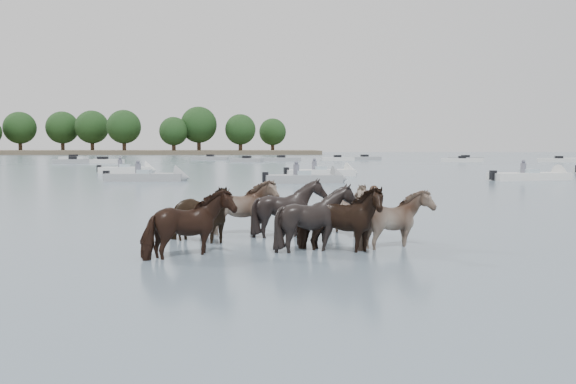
{
  "coord_description": "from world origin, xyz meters",
  "views": [
    {
      "loc": [
        -2.48,
        -13.7,
        2.21
      ],
      "look_at": [
        -2.09,
        0.76,
        1.1
      ],
      "focal_mm": 37.7,
      "sensor_mm": 36.0,
      "label": 1
    }
  ],
  "objects": [
    {
      "name": "ground",
      "position": [
        0.0,
        0.0,
        0.0
      ],
      "size": [
        400.0,
        400.0,
        0.0
      ],
      "primitive_type": "plane",
      "color": "slate",
      "rests_on": "ground"
    },
    {
      "name": "shoreline",
      "position": [
        -70.0,
        150.0,
        0.5
      ],
      "size": [
        160.0,
        30.0,
        1.0
      ],
      "primitive_type": "cube",
      "color": "#4C4233",
      "rests_on": "ground"
    },
    {
      "name": "pony_herd",
      "position": [
        -2.14,
        -0.25,
        0.57
      ],
      "size": [
        6.34,
        5.06,
        1.65
      ],
      "color": "black",
      "rests_on": "ground"
    },
    {
      "name": "swimming_pony",
      "position": [
        2.32,
        14.68,
        0.1
      ],
      "size": [
        0.72,
        0.44,
        0.44
      ],
      "color": "black",
      "rests_on": "ground"
    },
    {
      "name": "motorboat_a",
      "position": [
        -9.76,
        24.63,
        0.23
      ],
      "size": [
        5.4,
        1.66,
        1.92
      ],
      "rotation": [
        0.0,
        0.0,
        0.01
      ],
      "color": "gray",
      "rests_on": "ground"
    },
    {
      "name": "motorboat_b",
      "position": [
        0.13,
        22.55,
        0.23
      ],
      "size": [
        5.26,
        2.19,
        1.92
      ],
      "rotation": [
        0.0,
        0.0,
        0.12
      ],
      "color": "gray",
      "rests_on": "ground"
    },
    {
      "name": "motorboat_c",
      "position": [
        1.8,
        30.59,
        0.23
      ],
      "size": [
        5.73,
        2.59,
        1.92
      ],
      "rotation": [
        0.0,
        0.0,
        0.19
      ],
      "color": "silver",
      "rests_on": "ground"
    },
    {
      "name": "motorboat_d",
      "position": [
        14.93,
        24.99,
        0.22
      ],
      "size": [
        5.92,
        2.72,
        1.92
      ],
      "rotation": [
        0.0,
        0.0,
        0.21
      ],
      "color": "silver",
      "rests_on": "ground"
    },
    {
      "name": "motorboat_f",
      "position": [
        -13.81,
        36.28,
        0.23
      ],
      "size": [
        4.84,
        2.17,
        1.92
      ],
      "rotation": [
        0.0,
        0.0,
        0.13
      ],
      "color": "silver",
      "rests_on": "ground"
    },
    {
      "name": "distant_flotilla",
      "position": [
        0.29,
        72.39,
        0.26
      ],
      "size": [
        103.22,
        22.17,
        0.93
      ],
      "color": "silver",
      "rests_on": "ground"
    },
    {
      "name": "treeline",
      "position": [
        -68.74,
        149.75,
        6.84
      ],
      "size": [
        144.03,
        23.55,
        12.48
      ],
      "color": "#382619",
      "rests_on": "ground"
    }
  ]
}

